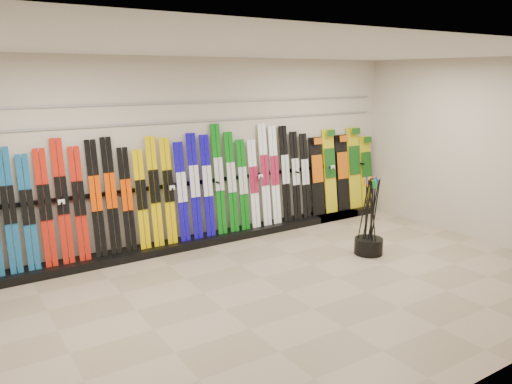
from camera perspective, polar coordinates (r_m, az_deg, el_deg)
floor at (r=6.53m, az=3.35°, el=-11.37°), size 8.00×8.00×0.00m
back_wall at (r=8.18m, az=-6.93°, el=4.57°), size 8.00×0.00×8.00m
right_wall at (r=9.00m, az=24.56°, el=4.26°), size 0.00×5.00×5.00m
ceiling at (r=5.95m, az=3.75°, el=15.94°), size 8.00×8.00×0.00m
ski_rack_base at (r=8.42m, az=-4.62°, el=-5.21°), size 8.00×0.40×0.12m
skis at (r=7.95m, az=-9.29°, el=0.21°), size 5.37×0.25×1.83m
snowboards at (r=9.91m, az=9.83°, el=2.30°), size 1.57×0.25×1.60m
pole_bin at (r=7.99m, az=12.73°, el=-6.04°), size 0.44×0.44×0.25m
ski_poles at (r=7.85m, az=12.87°, el=-2.68°), size 0.33×0.38×1.18m
slatwall_rail_0 at (r=8.10m, az=-6.97°, el=8.05°), size 7.60×0.02×0.03m
slatwall_rail_1 at (r=8.08m, az=-7.03°, el=10.17°), size 7.60×0.02×0.03m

